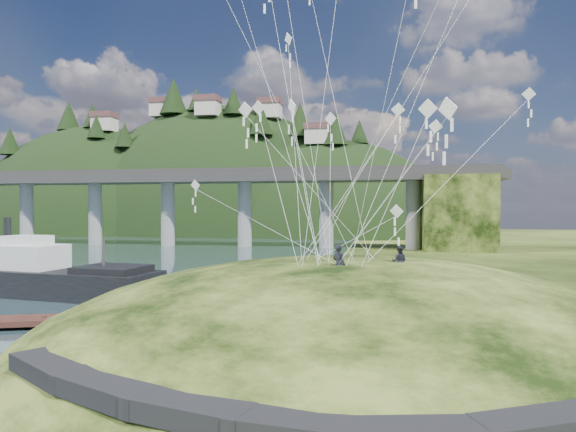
# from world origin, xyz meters

# --- Properties ---
(ground) EXTENTS (320.00, 320.00, 0.00)m
(ground) POSITION_xyz_m (0.00, 0.00, 0.00)
(ground) COLOR black
(ground) RESTS_ON ground
(grass_hill) EXTENTS (36.00, 32.00, 13.00)m
(grass_hill) POSITION_xyz_m (8.00, 2.00, -1.50)
(grass_hill) COLOR black
(grass_hill) RESTS_ON ground
(footpath) EXTENTS (22.29, 5.84, 0.83)m
(footpath) POSITION_xyz_m (7.46, -9.74, 2.08)
(footpath) COLOR black
(footpath) RESTS_ON ground
(bridge) EXTENTS (160.00, 11.00, 15.00)m
(bridge) POSITION_xyz_m (-26.46, 70.07, 9.70)
(bridge) COLOR #2D2B2B
(bridge) RESTS_ON ground
(far_ridge) EXTENTS (153.00, 70.00, 94.50)m
(far_ridge) POSITION_xyz_m (-43.58, 122.17, -7.44)
(far_ridge) COLOR black
(far_ridge) RESTS_ON ground
(work_barge) EXTENTS (19.43, 7.38, 6.63)m
(work_barge) POSITION_xyz_m (-18.39, 15.15, 1.66)
(work_barge) COLOR black
(work_barge) RESTS_ON ground
(wooden_dock) EXTENTS (13.92, 6.81, 1.00)m
(wooden_dock) POSITION_xyz_m (-8.55, 5.92, 0.44)
(wooden_dock) COLOR #331A15
(wooden_dock) RESTS_ON ground
(kite_flyers) EXTENTS (3.52, 2.37, 1.81)m
(kite_flyers) POSITION_xyz_m (9.04, 0.49, 5.75)
(kite_flyers) COLOR #22232E
(kite_flyers) RESTS_ON ground
(kite_swarm) EXTENTS (21.57, 16.43, 21.16)m
(kite_swarm) POSITION_xyz_m (8.16, 2.89, 16.21)
(kite_swarm) COLOR white
(kite_swarm) RESTS_ON ground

